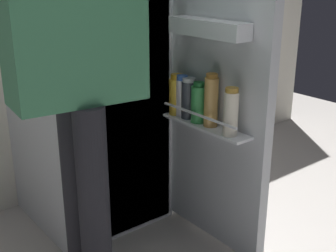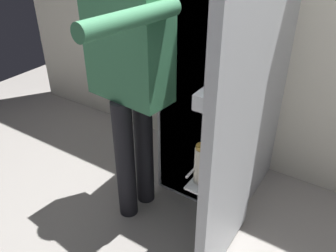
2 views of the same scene
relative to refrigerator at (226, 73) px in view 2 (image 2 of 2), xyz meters
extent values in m
plane|color=gray|center=(-0.03, -0.51, -0.87)|extent=(5.94, 5.94, 0.00)
cube|color=silver|center=(-0.03, 0.42, 0.33)|extent=(4.40, 0.10, 2.41)
cube|color=silver|center=(-0.03, 0.05, 0.00)|extent=(0.62, 0.63, 1.75)
cube|color=white|center=(-0.03, -0.26, 0.00)|extent=(0.58, 0.01, 1.71)
cube|color=white|center=(-0.03, -0.21, 0.14)|extent=(0.54, 0.09, 0.01)
cube|color=silver|center=(0.31, -0.56, 0.01)|extent=(0.05, 0.60, 1.70)
cube|color=white|center=(0.23, -0.56, -0.26)|extent=(0.10, 0.48, 0.01)
cylinder|color=silver|center=(0.19, -0.56, -0.20)|extent=(0.01, 0.46, 0.01)
cube|color=white|center=(0.23, -0.56, 0.17)|extent=(0.09, 0.41, 0.07)
cylinder|color=white|center=(0.23, -0.40, -0.17)|extent=(0.06, 0.06, 0.17)
cylinder|color=#335BB2|center=(0.23, -0.40, -0.07)|extent=(0.05, 0.05, 0.02)
cylinder|color=#EDE5CC|center=(0.22, -0.72, -0.16)|extent=(0.06, 0.06, 0.19)
cylinder|color=#B78933|center=(0.22, -0.72, -0.06)|extent=(0.05, 0.05, 0.02)
cylinder|color=tan|center=(0.24, -0.59, -0.14)|extent=(0.06, 0.06, 0.22)
cylinder|color=#996623|center=(0.24, -0.59, -0.02)|extent=(0.05, 0.05, 0.02)
cylinder|color=green|center=(0.23, -0.51, -0.17)|extent=(0.07, 0.07, 0.17)
cylinder|color=#195B28|center=(0.23, -0.51, -0.08)|extent=(0.05, 0.05, 0.02)
cylinder|color=#333842|center=(0.24, -0.44, -0.17)|extent=(0.07, 0.07, 0.17)
cylinder|color=silver|center=(0.24, -0.44, -0.07)|extent=(0.06, 0.06, 0.02)
cylinder|color=gold|center=(0.23, -0.36, -0.17)|extent=(0.07, 0.07, 0.17)
cylinder|color=#BC8419|center=(0.23, -0.36, -0.07)|extent=(0.06, 0.06, 0.02)
cylinder|color=red|center=(0.13, -0.21, 0.19)|extent=(0.09, 0.09, 0.09)
cylinder|color=black|center=(-0.34, -0.42, -0.46)|extent=(0.12, 0.12, 0.82)
cylinder|color=black|center=(-0.36, -0.59, -0.46)|extent=(0.12, 0.12, 0.82)
cube|color=#3D7F56|center=(-0.35, -0.50, 0.24)|extent=(0.49, 0.27, 0.58)
cylinder|color=#3D7F56|center=(-0.33, -0.26, 0.22)|extent=(0.08, 0.08, 0.55)
cylinder|color=#3D7F56|center=(-0.10, -0.76, 0.47)|extent=(0.14, 0.55, 0.08)
camera|label=1|loc=(-1.07, -1.94, 0.41)|focal=47.79mm
camera|label=2|loc=(0.79, -1.88, 0.82)|focal=37.11mm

